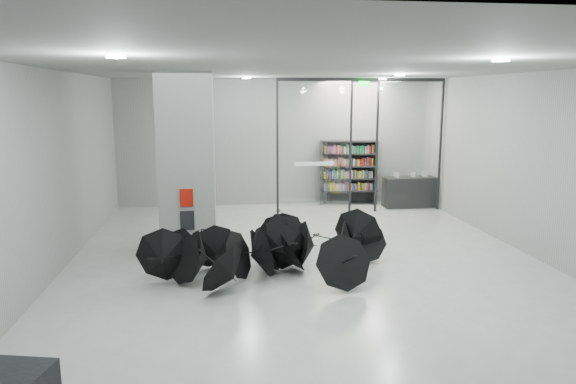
{
  "coord_description": "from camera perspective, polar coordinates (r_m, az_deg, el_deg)",
  "views": [
    {
      "loc": [
        -1.76,
        -9.86,
        3.5
      ],
      "look_at": [
        -0.3,
        1.5,
        1.4
      ],
      "focal_mm": 32.98,
      "sensor_mm": 36.0,
      "label": 1
    }
  ],
  "objects": [
    {
      "name": "shop_counter",
      "position": [
        17.18,
        12.93,
        0.01
      ],
      "size": [
        1.61,
        0.66,
        0.96
      ],
      "primitive_type": "cube",
      "rotation": [
        0.0,
        0.0,
        -0.01
      ],
      "color": "black",
      "rests_on": "ground"
    },
    {
      "name": "bookshelf",
      "position": [
        17.3,
        6.58,
        2.11
      ],
      "size": [
        1.91,
        0.65,
        2.06
      ],
      "primitive_type": null,
      "rotation": [
        0.0,
        0.0,
        -0.15
      ],
      "color": "black",
      "rests_on": "ground"
    },
    {
      "name": "info_panel",
      "position": [
        11.58,
        -10.8,
        -3.04
      ],
      "size": [
        0.3,
        0.03,
        0.42
      ],
      "primitive_type": "cube",
      "color": "black",
      "rests_on": "column"
    },
    {
      "name": "exit_sign",
      "position": [
        15.73,
        8.19,
        11.46
      ],
      "size": [
        0.3,
        0.06,
        0.15
      ],
      "primitive_type": "cube",
      "color": "#0CE533",
      "rests_on": "room"
    },
    {
      "name": "room",
      "position": [
        10.04,
        2.81,
        6.62
      ],
      "size": [
        14.0,
        14.02,
        4.01
      ],
      "color": "gray",
      "rests_on": "ground"
    },
    {
      "name": "umbrella_cluster",
      "position": [
        10.66,
        -1.92,
        -7.01
      ],
      "size": [
        5.35,
        3.89,
        1.27
      ],
      "color": "black",
      "rests_on": "ground"
    },
    {
      "name": "glass_partition",
      "position": [
        15.97,
        7.82,
        5.56
      ],
      "size": [
        5.06,
        0.08,
        4.0
      ],
      "color": "silver",
      "rests_on": "ground"
    },
    {
      "name": "column",
      "position": [
        11.98,
        -10.82,
        3.01
      ],
      "size": [
        1.2,
        1.2,
        4.0
      ],
      "primitive_type": "cube",
      "color": "slate",
      "rests_on": "ground"
    },
    {
      "name": "fire_cabinet",
      "position": [
        11.47,
        -10.89,
        -0.61
      ],
      "size": [
        0.28,
        0.04,
        0.38
      ],
      "primitive_type": "cube",
      "color": "#A50A07",
      "rests_on": "column"
    }
  ]
}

